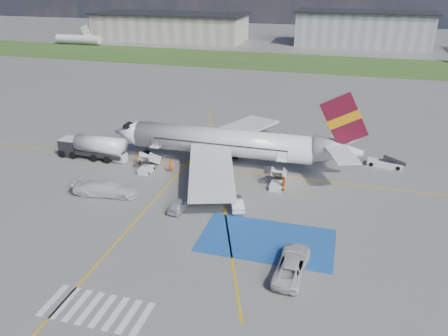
{
  "coord_description": "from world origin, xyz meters",
  "views": [
    {
      "loc": [
        16.14,
        -42.39,
        25.79
      ],
      "look_at": [
        2.79,
        5.08,
        3.5
      ],
      "focal_mm": 35.0,
      "sensor_mm": 36.0,
      "label": 1
    }
  ],
  "objects_px": {
    "car_silver_b": "(236,203)",
    "van_white_a": "(292,262)",
    "car_silver_a": "(180,204)",
    "airliner": "(232,143)",
    "fuel_tanker": "(93,149)",
    "van_white_b": "(105,187)",
    "gpu_cart": "(120,158)",
    "belt_loader": "(385,164)"
  },
  "relations": [
    {
      "from": "car_silver_a",
      "to": "van_white_a",
      "type": "height_order",
      "value": "van_white_a"
    },
    {
      "from": "gpu_cart",
      "to": "car_silver_b",
      "type": "bearing_deg",
      "value": -16.62
    },
    {
      "from": "fuel_tanker",
      "to": "car_silver_a",
      "type": "relative_size",
      "value": 2.55
    },
    {
      "from": "van_white_b",
      "to": "belt_loader",
      "type": "bearing_deg",
      "value": -69.03
    },
    {
      "from": "airliner",
      "to": "van_white_a",
      "type": "bearing_deg",
      "value": -62.49
    },
    {
      "from": "airliner",
      "to": "fuel_tanker",
      "type": "bearing_deg",
      "value": -171.31
    },
    {
      "from": "fuel_tanker",
      "to": "belt_loader",
      "type": "bearing_deg",
      "value": 12.75
    },
    {
      "from": "car_silver_a",
      "to": "van_white_a",
      "type": "distance_m",
      "value": 16.47
    },
    {
      "from": "airliner",
      "to": "van_white_b",
      "type": "relative_size",
      "value": 5.98
    },
    {
      "from": "belt_loader",
      "to": "van_white_a",
      "type": "height_order",
      "value": "van_white_a"
    },
    {
      "from": "fuel_tanker",
      "to": "car_silver_a",
      "type": "xyz_separation_m",
      "value": [
        18.1,
        -11.23,
        -0.79
      ]
    },
    {
      "from": "gpu_cart",
      "to": "car_silver_a",
      "type": "xyz_separation_m",
      "value": [
        13.54,
        -10.78,
        -0.05
      ]
    },
    {
      "from": "car_silver_a",
      "to": "van_white_a",
      "type": "bearing_deg",
      "value": 155.77
    },
    {
      "from": "airliner",
      "to": "van_white_b",
      "type": "height_order",
      "value": "airliner"
    },
    {
      "from": "van_white_a",
      "to": "van_white_b",
      "type": "bearing_deg",
      "value": -16.72
    },
    {
      "from": "car_silver_a",
      "to": "car_silver_b",
      "type": "relative_size",
      "value": 0.98
    },
    {
      "from": "car_silver_a",
      "to": "van_white_b",
      "type": "bearing_deg",
      "value": 0.2
    },
    {
      "from": "car_silver_b",
      "to": "van_white_b",
      "type": "distance_m",
      "value": 16.74
    },
    {
      "from": "fuel_tanker",
      "to": "car_silver_b",
      "type": "bearing_deg",
      "value": -19.11
    },
    {
      "from": "fuel_tanker",
      "to": "belt_loader",
      "type": "distance_m",
      "value": 43.07
    },
    {
      "from": "gpu_cart",
      "to": "van_white_b",
      "type": "distance_m",
      "value": 10.39
    },
    {
      "from": "car_silver_a",
      "to": "fuel_tanker",
      "type": "bearing_deg",
      "value": -26.59
    },
    {
      "from": "belt_loader",
      "to": "car_silver_b",
      "type": "relative_size",
      "value": 1.29
    },
    {
      "from": "car_silver_b",
      "to": "van_white_a",
      "type": "height_order",
      "value": "van_white_a"
    },
    {
      "from": "belt_loader",
      "to": "van_white_b",
      "type": "distance_m",
      "value": 39.27
    },
    {
      "from": "car_silver_b",
      "to": "van_white_a",
      "type": "distance_m",
      "value": 12.99
    },
    {
      "from": "van_white_a",
      "to": "van_white_b",
      "type": "xyz_separation_m",
      "value": [
        -24.66,
        9.01,
        0.13
      ]
    },
    {
      "from": "airliner",
      "to": "fuel_tanker",
      "type": "height_order",
      "value": "airliner"
    },
    {
      "from": "airliner",
      "to": "car_silver_a",
      "type": "xyz_separation_m",
      "value": [
        -2.62,
        -14.4,
        -2.7
      ]
    },
    {
      "from": "gpu_cart",
      "to": "van_white_b",
      "type": "xyz_separation_m",
      "value": [
        3.22,
        -9.87,
        0.46
      ]
    },
    {
      "from": "airliner",
      "to": "car_silver_b",
      "type": "xyz_separation_m",
      "value": [
        3.75,
        -12.25,
        -2.71
      ]
    },
    {
      "from": "gpu_cart",
      "to": "belt_loader",
      "type": "relative_size",
      "value": 0.39
    },
    {
      "from": "gpu_cart",
      "to": "car_silver_a",
      "type": "bearing_deg",
      "value": -31.71
    },
    {
      "from": "van_white_a",
      "to": "gpu_cart",
      "type": "bearing_deg",
      "value": -30.75
    },
    {
      "from": "airliner",
      "to": "gpu_cart",
      "type": "relative_size",
      "value": 17.39
    },
    {
      "from": "airliner",
      "to": "car_silver_a",
      "type": "relative_size",
      "value": 9.0
    },
    {
      "from": "belt_loader",
      "to": "van_white_a",
      "type": "distance_m",
      "value": 29.58
    },
    {
      "from": "car_silver_a",
      "to": "car_silver_b",
      "type": "distance_m",
      "value": 6.72
    },
    {
      "from": "car_silver_b",
      "to": "van_white_a",
      "type": "bearing_deg",
      "value": 106.0
    },
    {
      "from": "fuel_tanker",
      "to": "van_white_a",
      "type": "distance_m",
      "value": 37.77
    },
    {
      "from": "airliner",
      "to": "belt_loader",
      "type": "distance_m",
      "value": 22.35
    },
    {
      "from": "airliner",
      "to": "car_silver_b",
      "type": "relative_size",
      "value": 8.85
    }
  ]
}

